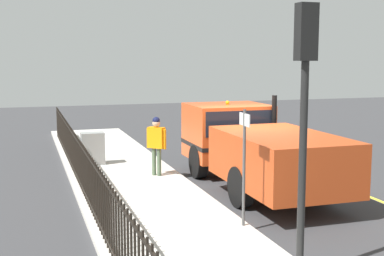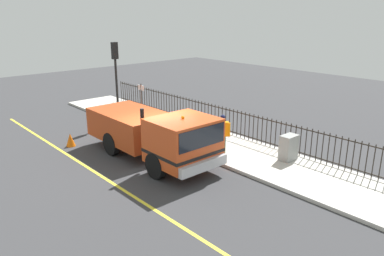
{
  "view_description": "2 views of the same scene",
  "coord_description": "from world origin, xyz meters",
  "views": [
    {
      "loc": [
        5.77,
        12.66,
        3.45
      ],
      "look_at": [
        1.32,
        -1.06,
        1.5
      ],
      "focal_mm": 48.52,
      "sensor_mm": 36.0,
      "label": 1
    },
    {
      "loc": [
        -8.2,
        -11.23,
        5.69
      ],
      "look_at": [
        1.39,
        -0.53,
        1.23
      ],
      "focal_mm": 34.95,
      "sensor_mm": 36.0,
      "label": 2
    }
  ],
  "objects": [
    {
      "name": "ground_plane",
      "position": [
        0.0,
        0.0,
        0.0
      ],
      "size": [
        51.19,
        51.19,
        0.0
      ],
      "primitive_type": "plane",
      "color": "#38383A",
      "rests_on": "ground"
    },
    {
      "name": "sidewalk_slab",
      "position": [
        3.11,
        0.0,
        0.06
      ],
      "size": [
        3.09,
        23.27,
        0.13
      ],
      "primitive_type": "cube",
      "color": "beige",
      "rests_on": "ground"
    },
    {
      "name": "street_sign",
      "position": [
        1.7,
        3.46,
        1.58
      ],
      "size": [
        0.06,
        0.5,
        2.33
      ],
      "color": "#4C4C4C",
      "rests_on": "sidewalk_slab"
    },
    {
      "name": "traffic_cone",
      "position": [
        -1.78,
        4.01,
        0.29
      ],
      "size": [
        0.41,
        0.41,
        0.58
      ],
      "primitive_type": "cone",
      "color": "orange",
      "rests_on": "ground"
    },
    {
      "name": "traffic_light_near",
      "position": [
        1.74,
        5.75,
        3.05
      ],
      "size": [
        0.3,
        0.21,
        4.13
      ],
      "rotation": [
        0.0,
        0.0,
        3.16
      ],
      "color": "black",
      "rests_on": "sidewalk_slab"
    },
    {
      "name": "iron_fence",
      "position": [
        4.48,
        0.0,
        0.77
      ],
      "size": [
        0.04,
        19.82,
        1.26
      ],
      "color": "black",
      "rests_on": "sidewalk_slab"
    },
    {
      "name": "work_truck",
      "position": [
        0.06,
        0.09,
        1.19
      ],
      "size": [
        2.33,
        6.49,
        2.41
      ],
      "rotation": [
        0.0,
        0.0,
        3.14
      ],
      "color": "#D84C1E",
      "rests_on": "ground"
    },
    {
      "name": "worker_standing",
      "position": [
        2.26,
        -1.4,
        1.15
      ],
      "size": [
        0.49,
        0.48,
        1.68
      ],
      "rotation": [
        0.0,
        0.0,
        2.36
      ],
      "color": "orange",
      "rests_on": "sidewalk_slab"
    },
    {
      "name": "utility_cabinet",
      "position": [
        3.78,
        -3.54,
        0.63
      ],
      "size": [
        0.71,
        0.46,
        1.01
      ],
      "primitive_type": "cube",
      "color": "gray",
      "rests_on": "sidewalk_slab"
    },
    {
      "name": "lane_marking",
      "position": [
        -2.36,
        0.0,
        0.0
      ],
      "size": [
        0.12,
        20.94,
        0.01
      ],
      "primitive_type": "cube",
      "color": "yellow",
      "rests_on": "ground"
    }
  ]
}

